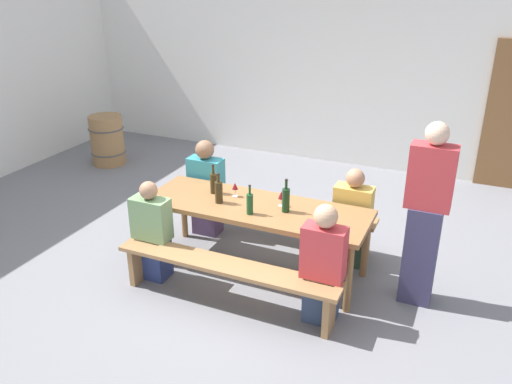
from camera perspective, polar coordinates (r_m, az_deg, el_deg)
The scene contains 17 objects.
ground_plane at distance 5.71m, azimuth -0.00°, elevation -8.32°, with size 24.00×24.00×0.00m, color slate.
back_wall at distance 8.47m, azimuth 10.43°, elevation 13.55°, with size 14.00×0.20×3.20m, color silver.
tasting_table at distance 5.38m, azimuth -0.00°, elevation -2.18°, with size 2.32×0.79×0.75m.
bench_near at distance 4.98m, azimuth -3.28°, elevation -8.64°, with size 2.22×0.30×0.45m.
bench_far at distance 6.10m, azimuth 2.65°, elevation -2.26°, with size 2.22×0.30×0.45m.
wine_bottle_0 at distance 5.13m, azimuth -0.68°, elevation -1.23°, with size 0.07×0.07×0.31m.
wine_bottle_1 at distance 5.62m, azimuth -4.61°, elevation 1.01°, with size 0.08×0.08×0.32m.
wine_bottle_2 at distance 5.18m, azimuth 3.26°, elevation -0.82°, with size 0.08×0.08×0.35m.
wine_bottle_3 at distance 5.38m, azimuth -4.05°, elevation 0.04°, with size 0.08×0.08×0.32m.
wine_glass_0 at distance 5.52m, azimuth -2.29°, elevation 0.57°, with size 0.06×0.06×0.15m.
wine_glass_1 at distance 5.30m, azimuth 2.77°, elevation -0.40°, with size 0.07×0.07×0.16m.
seated_guest_near_0 at distance 5.45m, azimuth -11.18°, elevation -4.44°, with size 0.39×0.24×1.07m.
seated_guest_near_1 at distance 4.72m, azimuth 7.26°, elevation -8.05°, with size 0.38×0.24×1.16m.
seated_guest_far_0 at distance 6.24m, azimuth -5.39°, elevation 0.25°, with size 0.41×0.24×1.17m.
seated_guest_far_1 at distance 5.68m, azimuth 10.36°, elevation -3.00°, with size 0.40×0.24×1.09m.
standing_host at distance 5.05m, azimuth 17.86°, elevation -2.78°, with size 0.40×0.24×1.79m.
wine_barrel at distance 8.85m, azimuth -15.82°, elevation 5.44°, with size 0.56×0.56×0.80m.
Camera 1 is at (1.96, -4.44, 3.01)m, focal length 36.91 mm.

